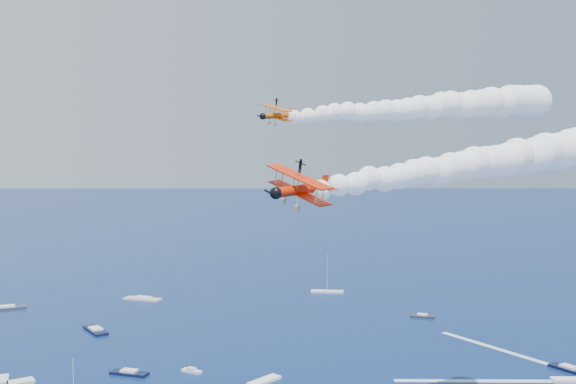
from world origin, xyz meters
TOP-DOWN VIEW (x-y plane):
  - biplane_lead at (3.35, 24.51)m, footprint 6.89×8.12m
  - biplane_trail at (-11.66, -1.88)m, footprint 9.26×10.93m
  - smoke_trail_lead at (34.91, 22.91)m, footprint 63.91×12.47m
  - smoke_trail_trail at (19.86, 0.46)m, footprint 64.05×15.29m
  - spectator_boats at (1.95, 112.55)m, footprint 225.92×173.69m
  - boat_wakes at (50.17, 60.35)m, footprint 143.07×55.82m

SIDE VIEW (x-z plane):
  - boat_wakes at x=50.17m, z-range 0.01..0.05m
  - spectator_boats at x=1.95m, z-range 0.00..0.70m
  - biplane_trail at x=-11.66m, z-range 47.17..55.48m
  - smoke_trail_trail at x=19.86m, z-range 48.13..59.36m
  - biplane_lead at x=3.35m, z-range 57.90..63.97m
  - smoke_trail_lead at x=34.91m, z-range 57.74..68.97m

